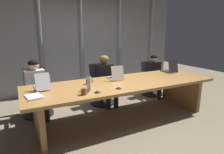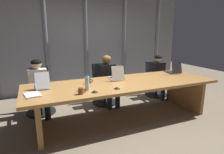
% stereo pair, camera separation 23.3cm
% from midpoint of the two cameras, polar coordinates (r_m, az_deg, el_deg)
% --- Properties ---
extents(ground_plane, '(12.35, 12.35, 0.00)m').
position_cam_midpoint_polar(ground_plane, '(3.91, 1.54, -12.22)').
color(ground_plane, '#7F705B').
extents(conference_table, '(3.65, 1.20, 0.75)m').
position_cam_midpoint_polar(conference_table, '(3.69, 1.60, -3.79)').
color(conference_table, '#B77F42').
rests_on(conference_table, ground_plane).
extents(curtain_backdrop, '(6.17, 0.17, 2.94)m').
position_cam_midpoint_polar(curtain_backdrop, '(5.69, -9.96, 10.92)').
color(curtain_backdrop, gray).
rests_on(curtain_backdrop, ground_plane).
extents(laptop_left_end, '(0.24, 0.46, 0.28)m').
position_cam_midpoint_polar(laptop_left_end, '(3.50, -22.12, -2.28)').
color(laptop_left_end, '#BCBCC1').
rests_on(laptop_left_end, conference_table).
extents(laptop_left_mid, '(0.30, 0.43, 0.29)m').
position_cam_midpoint_polar(laptop_left_mid, '(3.86, -0.74, 0.14)').
color(laptop_left_mid, beige).
rests_on(laptop_left_mid, conference_table).
extents(laptop_center, '(0.29, 0.40, 0.29)m').
position_cam_midpoint_polar(laptop_center, '(4.71, 15.55, 2.05)').
color(laptop_center, '#2D2D33').
rests_on(laptop_center, conference_table).
extents(office_chair_left_end, '(0.60, 0.60, 0.96)m').
position_cam_midpoint_polar(office_chair_left_end, '(4.30, -22.97, -5.87)').
color(office_chair_left_end, black).
rests_on(office_chair_left_end, ground_plane).
extents(office_chair_left_mid, '(0.60, 0.60, 0.95)m').
position_cam_midpoint_polar(office_chair_left_mid, '(4.61, -4.65, -3.60)').
color(office_chair_left_mid, black).
rests_on(office_chair_left_mid, ground_plane).
extents(office_chair_center, '(0.60, 0.60, 0.90)m').
position_cam_midpoint_polar(office_chair_center, '(5.36, 10.50, -1.55)').
color(office_chair_center, '#2D2D38').
rests_on(office_chair_center, ground_plane).
extents(person_left_end, '(0.40, 0.56, 1.17)m').
position_cam_midpoint_polar(person_left_end, '(4.06, -23.34, -2.36)').
color(person_left_end, silver).
rests_on(person_left_end, ground_plane).
extents(person_left_mid, '(0.40, 0.55, 1.17)m').
position_cam_midpoint_polar(person_left_mid, '(4.41, -3.32, -0.13)').
color(person_left_mid, black).
rests_on(person_left_mid, ground_plane).
extents(person_center, '(0.38, 0.55, 1.10)m').
position_cam_midpoint_polar(person_center, '(5.16, 11.66, 1.09)').
color(person_center, black).
rests_on(person_center, ground_plane).
extents(water_bottle_primary, '(0.08, 0.08, 0.25)m').
position_cam_midpoint_polar(water_bottle_primary, '(3.13, -8.99, -2.04)').
color(water_bottle_primary, silver).
rests_on(water_bottle_primary, conference_table).
extents(coffee_mug_near, '(0.13, 0.08, 0.10)m').
position_cam_midpoint_polar(coffee_mug_near, '(2.96, -10.66, -4.33)').
color(coffee_mug_near, brown).
rests_on(coffee_mug_near, conference_table).
extents(coffee_mug_far, '(0.13, 0.09, 0.10)m').
position_cam_midpoint_polar(coffee_mug_far, '(3.55, -8.89, -1.33)').
color(coffee_mug_far, black).
rests_on(coffee_mug_far, conference_table).
extents(conference_mic_left_side, '(0.11, 0.11, 0.03)m').
position_cam_midpoint_polar(conference_mic_left_side, '(3.03, -6.62, -4.40)').
color(conference_mic_left_side, black).
rests_on(conference_mic_left_side, conference_table).
extents(conference_mic_middle, '(0.11, 0.11, 0.03)m').
position_cam_midpoint_polar(conference_mic_middle, '(3.21, -0.03, -3.28)').
color(conference_mic_middle, black).
rests_on(conference_mic_middle, conference_table).
extents(spiral_notepad, '(0.27, 0.34, 0.03)m').
position_cam_midpoint_polar(spiral_notepad, '(3.08, -24.35, -5.40)').
color(spiral_notepad, silver).
rests_on(spiral_notepad, conference_table).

